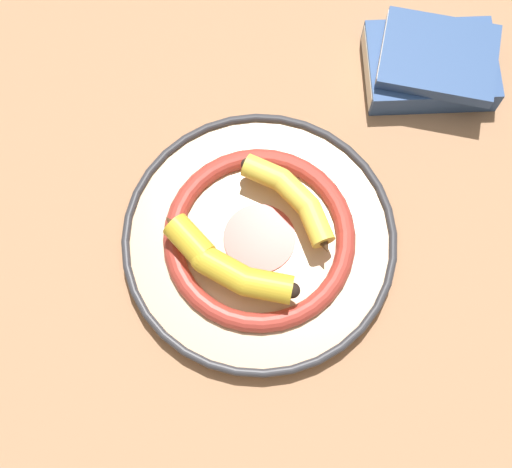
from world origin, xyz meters
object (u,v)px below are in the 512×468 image
(banana_a, at_px, (290,198))
(banana_b, at_px, (221,265))
(book_stack, at_px, (428,63))
(decorative_bowl, at_px, (256,239))

(banana_a, distance_m, banana_b, 0.13)
(banana_a, height_order, book_stack, banana_a)
(decorative_bowl, height_order, book_stack, book_stack)
(banana_b, bearing_deg, book_stack, 76.02)
(banana_b, height_order, book_stack, banana_b)
(decorative_bowl, height_order, banana_b, banana_b)
(decorative_bowl, distance_m, banana_a, 0.07)
(decorative_bowl, bearing_deg, banana_b, 134.73)
(book_stack, bearing_deg, banana_b, 53.07)
(book_stack, bearing_deg, banana_a, 53.38)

